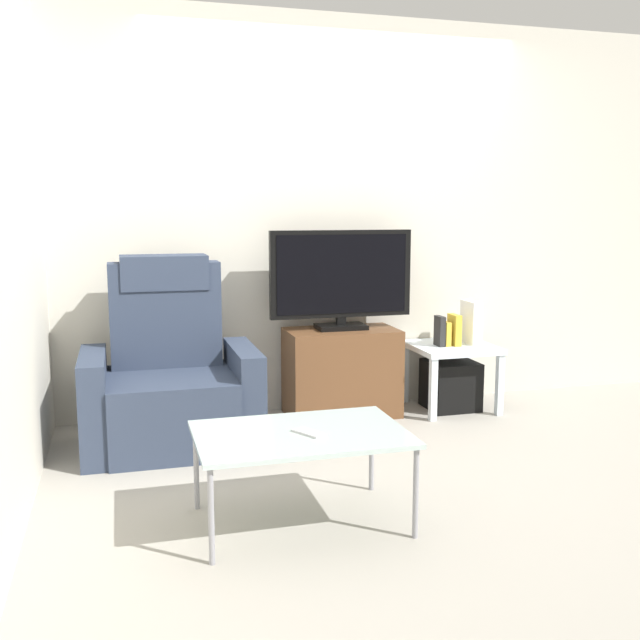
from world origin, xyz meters
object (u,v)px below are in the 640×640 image
(recliner_armchair, at_px, (170,380))
(game_console, at_px, (471,322))
(side_table, at_px, (451,355))
(book_middle, at_px, (446,334))
(coffee_table, at_px, (301,438))
(tv_stand, at_px, (342,372))
(subwoofer_box, at_px, (450,385))
(book_leftmost, at_px, (440,331))
(book_rightmost, at_px, (454,330))
(television, at_px, (341,277))
(cell_phone, at_px, (309,432))

(recliner_armchair, xyz_separation_m, game_console, (2.03, 0.25, 0.22))
(side_table, bearing_deg, game_console, 3.95)
(book_middle, bearing_deg, coffee_table, -133.00)
(tv_stand, xyz_separation_m, book_middle, (0.71, -0.07, 0.24))
(book_middle, distance_m, game_console, 0.21)
(side_table, relative_size, subwoofer_box, 1.65)
(recliner_armchair, bearing_deg, side_table, 8.26)
(book_leftmost, relative_size, book_rightmost, 0.97)
(television, bearing_deg, subwoofer_box, -5.32)
(subwoofer_box, xyz_separation_m, book_leftmost, (-0.10, -0.02, 0.38))
(tv_stand, distance_m, side_table, 0.77)
(television, height_order, coffee_table, television)
(tv_stand, bearing_deg, book_rightmost, -5.36)
(television, distance_m, recliner_armchair, 1.29)
(book_leftmost, bearing_deg, tv_stand, 173.78)
(recliner_armchair, xyz_separation_m, subwoofer_box, (1.89, 0.24, -0.21))
(tv_stand, distance_m, book_leftmost, 0.71)
(side_table, height_order, cell_phone, side_table)
(book_rightmost, bearing_deg, tv_stand, 174.64)
(side_table, xyz_separation_m, game_console, (0.15, 0.01, 0.21))
(recliner_armchair, height_order, game_console, recliner_armchair)
(recliner_armchair, bearing_deg, game_console, 8.03)
(recliner_armchair, relative_size, game_console, 3.72)
(tv_stand, bearing_deg, book_leftmost, -6.22)
(book_middle, relative_size, book_rightmost, 0.78)
(television, relative_size, side_table, 1.74)
(subwoofer_box, bearing_deg, coffee_table, -133.75)
(book_leftmost, height_order, coffee_table, book_leftmost)
(book_leftmost, relative_size, coffee_table, 0.22)
(recliner_armchair, bearing_deg, tv_stand, 15.47)
(game_console, height_order, coffee_table, game_console)
(side_table, height_order, subwoofer_box, side_table)
(book_rightmost, height_order, coffee_table, book_rightmost)
(side_table, bearing_deg, book_rightmost, -71.13)
(coffee_table, xyz_separation_m, cell_phone, (0.03, -0.03, 0.03))
(tv_stand, height_order, book_middle, book_middle)
(television, xyz_separation_m, book_leftmost, (0.66, -0.09, -0.37))
(recliner_armchair, bearing_deg, subwoofer_box, 8.26)
(television, bearing_deg, coffee_table, -113.07)
(recliner_armchair, relative_size, book_leftmost, 5.36)
(cell_phone, bearing_deg, book_leftmost, 18.90)
(cell_phone, bearing_deg, coffee_table, 104.52)
(game_console, bearing_deg, book_middle, -171.49)
(book_middle, bearing_deg, book_leftmost, 180.00)
(book_middle, relative_size, coffee_table, 0.18)
(book_rightmost, bearing_deg, cell_phone, -133.13)
(coffee_table, bearing_deg, book_rightmost, 45.73)
(tv_stand, bearing_deg, television, 90.00)
(cell_phone, bearing_deg, television, 37.97)
(book_rightmost, bearing_deg, book_middle, 180.00)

